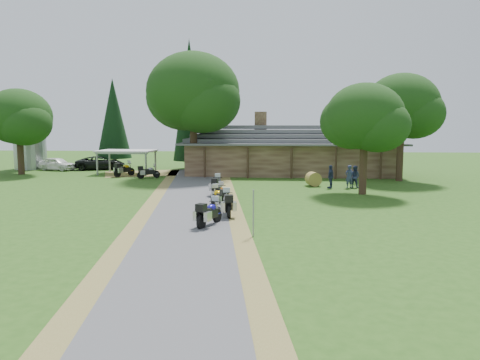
# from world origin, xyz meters

# --- Properties ---
(ground) EXTENTS (120.00, 120.00, 0.00)m
(ground) POSITION_xyz_m (0.00, 0.00, 0.00)
(ground) COLOR #284F16
(ground) RESTS_ON ground
(driveway) EXTENTS (51.95, 51.95, 0.00)m
(driveway) POSITION_xyz_m (-0.50, 4.00, 0.00)
(driveway) COLOR #49484B
(driveway) RESTS_ON ground
(lodge) EXTENTS (21.40, 9.40, 4.90)m
(lodge) POSITION_xyz_m (6.00, 24.00, 2.45)
(lodge) COLOR brown
(lodge) RESTS_ON ground
(silo) EXTENTS (3.77, 3.77, 6.91)m
(silo) POSITION_xyz_m (-22.51, 26.53, 3.45)
(silo) COLOR gray
(silo) RESTS_ON ground
(carport) EXTENTS (5.60, 3.86, 2.37)m
(carport) POSITION_xyz_m (-10.30, 22.46, 1.18)
(carport) COLOR silver
(carport) RESTS_ON ground
(car_white_sedan) EXTENTS (3.69, 5.72, 1.77)m
(car_white_sedan) POSITION_xyz_m (-18.86, 25.18, 0.88)
(car_white_sedan) COLOR white
(car_white_sedan) RESTS_ON ground
(car_dark_suv) EXTENTS (4.05, 6.17, 2.18)m
(car_dark_suv) POSITION_xyz_m (-14.55, 26.42, 1.09)
(car_dark_suv) COLOR black
(car_dark_suv) RESTS_ON ground
(motorcycle_row_a) EXTENTS (1.35, 2.14, 1.39)m
(motorcycle_row_a) POSITION_xyz_m (1.28, -0.72, 0.70)
(motorcycle_row_a) COLOR #18119C
(motorcycle_row_a) RESTS_ON ground
(motorcycle_row_b) EXTENTS (1.06, 2.21, 1.45)m
(motorcycle_row_b) POSITION_xyz_m (1.91, 1.92, 0.72)
(motorcycle_row_b) COLOR #939599
(motorcycle_row_b) RESTS_ON ground
(motorcycle_row_c) EXTENTS (1.56, 2.04, 1.36)m
(motorcycle_row_c) POSITION_xyz_m (1.14, 4.29, 0.68)
(motorcycle_row_c) COLOR #E0A703
(motorcycle_row_c) RESTS_ON ground
(motorcycle_row_d) EXTENTS (0.77, 1.86, 1.24)m
(motorcycle_row_d) POSITION_xyz_m (0.95, 6.32, 0.62)
(motorcycle_row_d) COLOR #B5470F
(motorcycle_row_d) RESTS_ON ground
(motorcycle_row_e) EXTENTS (0.72, 2.10, 1.43)m
(motorcycle_row_e) POSITION_xyz_m (0.37, 9.35, 0.72)
(motorcycle_row_e) COLOR black
(motorcycle_row_e) RESTS_ON ground
(motorcycle_carport_a) EXTENTS (1.71, 2.18, 1.46)m
(motorcycle_carport_a) POSITION_xyz_m (-9.82, 20.11, 0.73)
(motorcycle_carport_a) COLOR yellow
(motorcycle_carport_a) RESTS_ON ground
(motorcycle_carport_b) EXTENTS (1.94, 1.54, 1.30)m
(motorcycle_carport_b) POSITION_xyz_m (-7.11, 18.78, 0.65)
(motorcycle_carport_b) COLOR gray
(motorcycle_carport_b) RESTS_ON ground
(person_a) EXTENTS (0.73, 0.65, 2.13)m
(person_a) POSITION_xyz_m (10.26, 13.48, 1.06)
(person_a) COLOR navy
(person_a) RESTS_ON ground
(person_b) EXTENTS (0.71, 0.65, 2.04)m
(person_b) POSITION_xyz_m (10.76, 13.89, 1.02)
(person_b) COLOR navy
(person_b) RESTS_ON ground
(person_c) EXTENTS (0.65, 0.73, 2.12)m
(person_c) POSITION_xyz_m (8.83, 13.39, 1.06)
(person_c) COLOR navy
(person_c) RESTS_ON ground
(hay_bale) EXTENTS (1.33, 1.26, 1.12)m
(hay_bale) POSITION_xyz_m (7.59, 14.54, 0.56)
(hay_bale) COLOR olive
(hay_bale) RESTS_ON ground
(sign_post) EXTENTS (0.38, 0.06, 2.13)m
(sign_post) POSITION_xyz_m (3.54, -2.76, 1.07)
(sign_post) COLOR gray
(sign_post) RESTS_ON ground
(oak_lodge_left) EXTENTS (8.65, 8.65, 12.84)m
(oak_lodge_left) POSITION_xyz_m (-3.15, 20.38, 6.42)
(oak_lodge_left) COLOR #173810
(oak_lodge_left) RESTS_ON ground
(oak_lodge_right) EXTENTS (6.39, 6.39, 10.68)m
(oak_lodge_right) POSITION_xyz_m (15.38, 18.48, 5.34)
(oak_lodge_right) COLOR #173810
(oak_lodge_right) RESTS_ON ground
(oak_driveway) EXTENTS (5.51, 5.51, 8.92)m
(oak_driveway) POSITION_xyz_m (10.75, 10.41, 4.46)
(oak_driveway) COLOR #173810
(oak_driveway) RESTS_ON ground
(oak_silo) EXTENTS (6.38, 6.38, 9.18)m
(oak_silo) POSITION_xyz_m (-20.56, 21.07, 4.59)
(oak_silo) COLOR #173810
(oak_silo) RESTS_ON ground
(cedar_near) EXTENTS (3.75, 3.75, 14.04)m
(cedar_near) POSITION_xyz_m (-4.76, 27.41, 7.02)
(cedar_near) COLOR black
(cedar_near) RESTS_ON ground
(cedar_far) EXTENTS (3.91, 3.91, 10.15)m
(cedar_far) POSITION_xyz_m (-14.08, 29.68, 5.07)
(cedar_far) COLOR black
(cedar_far) RESTS_ON ground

